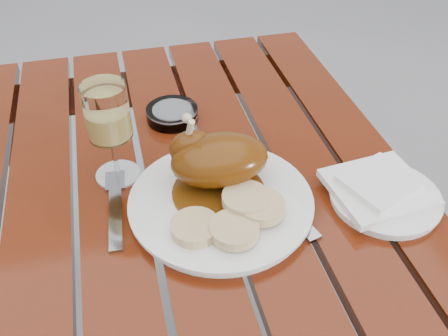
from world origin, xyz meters
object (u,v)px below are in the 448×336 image
at_px(wine_glass, 111,134).
at_px(dinner_plate, 221,203).
at_px(ashtray, 172,114).
at_px(side_plate, 385,198).

bearing_deg(wine_glass, dinner_plate, -37.73).
height_order(dinner_plate, ashtray, ashtray).
relative_size(dinner_plate, wine_glass, 1.65).
relative_size(side_plate, ashtray, 1.77).
bearing_deg(dinner_plate, wine_glass, 142.27).
bearing_deg(ashtray, wine_glass, -129.14).
height_order(wine_glass, ashtray, wine_glass).
distance_m(side_plate, ashtray, 0.43).
height_order(side_plate, ashtray, ashtray).
relative_size(dinner_plate, ashtray, 2.89).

